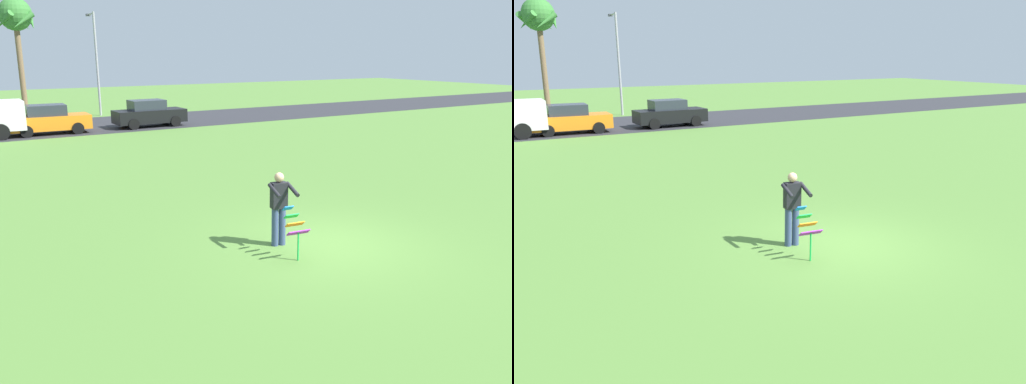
# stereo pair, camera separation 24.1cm
# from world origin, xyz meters

# --- Properties ---
(ground_plane) EXTENTS (120.00, 120.00, 0.00)m
(ground_plane) POSITION_xyz_m (0.00, 0.00, 0.00)
(ground_plane) COLOR #568438
(road_strip) EXTENTS (120.00, 8.00, 0.01)m
(road_strip) POSITION_xyz_m (0.00, 23.80, 0.01)
(road_strip) COLOR #2D2D33
(road_strip) RESTS_ON ground
(person_kite_flyer) EXTENTS (0.62, 0.71, 1.73)m
(person_kite_flyer) POSITION_xyz_m (-1.01, 0.57, 0.95)
(person_kite_flyer) COLOR #384772
(person_kite_flyer) RESTS_ON ground
(kite_held) EXTENTS (0.53, 0.67, 1.10)m
(kite_held) POSITION_xyz_m (-1.15, -0.25, 0.74)
(kite_held) COLOR blue
(kite_held) RESTS_ON ground
(parked_car_orange) EXTENTS (4.25, 1.94, 1.60)m
(parked_car_orange) POSITION_xyz_m (-2.15, 21.40, 0.77)
(parked_car_orange) COLOR orange
(parked_car_orange) RESTS_ON ground
(parked_car_black) EXTENTS (4.23, 1.89, 1.60)m
(parked_car_black) POSITION_xyz_m (3.57, 21.40, 0.77)
(parked_car_black) COLOR black
(parked_car_black) RESTS_ON ground
(palm_tree_right_near) EXTENTS (2.58, 2.71, 7.78)m
(palm_tree_right_near) POSITION_xyz_m (-2.10, 29.78, 6.42)
(palm_tree_right_near) COLOR brown
(palm_tree_right_near) RESTS_ON ground
(streetlight_pole) EXTENTS (0.24, 1.65, 7.00)m
(streetlight_pole) POSITION_xyz_m (2.65, 28.87, 4.00)
(streetlight_pole) COLOR #9E9EA3
(streetlight_pole) RESTS_ON ground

